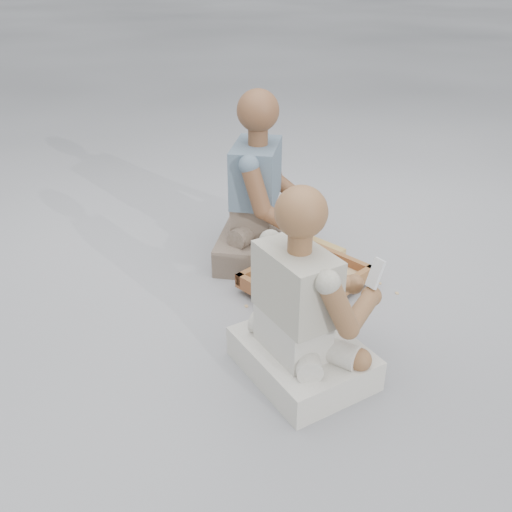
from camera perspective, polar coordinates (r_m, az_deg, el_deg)
ground at (r=2.60m, az=3.82°, el=-6.50°), size 60.00×60.00×0.00m
carved_panel at (r=3.06m, az=3.09°, el=-0.22°), size 0.62×0.46×0.04m
tool_tray at (r=2.80m, az=4.98°, el=-2.26°), size 0.60×0.51×0.07m
chisel_0 at (r=2.68m, az=6.45°, el=-3.59°), size 0.16×0.18×0.02m
chisel_1 at (r=2.90m, az=6.97°, el=-0.93°), size 0.22×0.08×0.02m
chisel_2 at (r=2.83m, az=7.85°, el=-1.74°), size 0.11×0.20×0.02m
chisel_3 at (r=2.86m, az=3.03°, el=-1.33°), size 0.18×0.16×0.02m
chisel_4 at (r=2.89m, az=3.89°, el=-1.04°), size 0.15×0.18×0.02m
chisel_5 at (r=2.84m, az=6.58°, el=-1.46°), size 0.19×0.14×0.02m
chisel_6 at (r=2.75m, az=6.49°, el=-2.47°), size 0.22×0.08×0.02m
chisel_7 at (r=2.66m, az=5.84°, el=-3.50°), size 0.15×0.18×0.02m
chisel_8 at (r=2.89m, az=4.49°, el=-0.68°), size 0.18×0.16×0.02m
chisel_9 at (r=2.99m, az=6.39°, el=0.08°), size 0.21×0.08×0.02m
wood_chip_0 at (r=2.87m, az=13.92°, el=-3.63°), size 0.02×0.02×0.00m
wood_chip_1 at (r=2.77m, az=7.58°, el=-4.18°), size 0.02×0.02×0.00m
wood_chip_2 at (r=2.79m, az=8.14°, el=-4.06°), size 0.02×0.02×0.00m
wood_chip_3 at (r=2.96m, az=11.57°, el=-2.30°), size 0.02×0.02×0.00m
wood_chip_4 at (r=2.94m, az=6.52°, el=-2.07°), size 0.02×0.02×0.00m
wood_chip_5 at (r=3.01m, az=8.37°, el=-1.42°), size 0.02×0.02×0.00m
wood_chip_6 at (r=2.77m, az=5.91°, el=-4.14°), size 0.02×0.02×0.00m
wood_chip_7 at (r=2.95m, az=5.45°, el=-1.83°), size 0.02×0.02×0.00m
wood_chip_8 at (r=2.97m, az=0.20°, el=-1.52°), size 0.02×0.02×0.00m
wood_chip_9 at (r=2.69m, az=-0.98°, el=-5.03°), size 0.02×0.02×0.00m
wood_chip_10 at (r=2.93m, az=4.92°, el=-2.09°), size 0.02×0.02×0.00m
wood_chip_11 at (r=2.82m, az=8.29°, el=-3.66°), size 0.02×0.02×0.00m
wood_chip_12 at (r=2.93m, az=12.24°, el=-2.69°), size 0.02×0.02×0.00m
wood_chip_13 at (r=3.24m, az=5.69°, el=1.07°), size 0.02×0.02×0.00m
wood_chip_14 at (r=2.62m, az=5.38°, el=-6.17°), size 0.02×0.02×0.00m
wood_chip_15 at (r=2.99m, az=10.46°, el=-1.79°), size 0.02×0.02×0.00m
craftsman at (r=2.16m, az=4.78°, el=-5.91°), size 0.55×0.54×0.79m
companion at (r=3.00m, az=0.68°, el=5.13°), size 0.73×0.73×0.90m
mobile_phone at (r=2.23m, az=11.87°, el=-1.70°), size 0.06×0.05×0.12m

